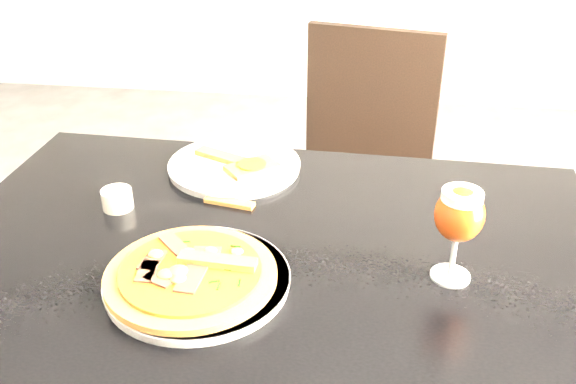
# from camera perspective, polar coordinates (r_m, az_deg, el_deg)

# --- Properties ---
(dining_table) EXTENTS (1.23, 0.84, 0.75)m
(dining_table) POSITION_cam_1_polar(r_m,az_deg,el_deg) (1.20, -1.66, -8.37)
(dining_table) COLOR black
(dining_table) RESTS_ON ground
(chair_far) EXTENTS (0.50, 0.50, 0.91)m
(chair_far) POSITION_cam_1_polar(r_m,az_deg,el_deg) (1.93, 6.26, 1.66)
(chair_far) COLOR black
(chair_far) RESTS_ON ground
(plate_main) EXTENTS (0.40, 0.40, 0.02)m
(plate_main) POSITION_cam_1_polar(r_m,az_deg,el_deg) (1.06, -8.03, -7.77)
(plate_main) COLOR silver
(plate_main) RESTS_ON dining_table
(pizza) EXTENTS (0.28, 0.28, 0.03)m
(pizza) POSITION_cam_1_polar(r_m,az_deg,el_deg) (1.04, -8.57, -7.17)
(pizza) COLOR olive
(pizza) RESTS_ON plate_main
(plate_second) EXTENTS (0.34, 0.34, 0.02)m
(plate_second) POSITION_cam_1_polar(r_m,az_deg,el_deg) (1.40, -4.78, 2.34)
(plate_second) COLOR silver
(plate_second) RESTS_ON dining_table
(crust_scraps) EXTENTS (0.20, 0.14, 0.01)m
(crust_scraps) POSITION_cam_1_polar(r_m,az_deg,el_deg) (1.38, -4.11, 2.56)
(crust_scraps) COLOR olive
(crust_scraps) RESTS_ON plate_second
(loose_crust) EXTENTS (0.10, 0.04, 0.01)m
(loose_crust) POSITION_cam_1_polar(r_m,az_deg,el_deg) (1.27, -5.22, -0.92)
(loose_crust) COLOR olive
(loose_crust) RESTS_ON dining_table
(sauce_cup) EXTENTS (0.06, 0.06, 0.04)m
(sauce_cup) POSITION_cam_1_polar(r_m,az_deg,el_deg) (1.29, -14.95, -0.54)
(sauce_cup) COLOR silver
(sauce_cup) RESTS_ON dining_table
(beer_glass) EXTENTS (0.08, 0.08, 0.17)m
(beer_glass) POSITION_cam_1_polar(r_m,az_deg,el_deg) (1.04, 15.00, -2.01)
(beer_glass) COLOR #B7BCC1
(beer_glass) RESTS_ON dining_table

